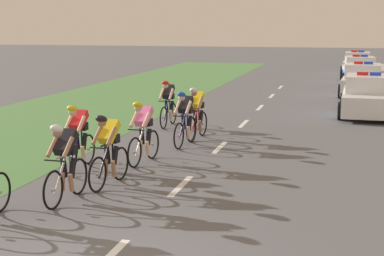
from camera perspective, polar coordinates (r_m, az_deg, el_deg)
The scene contains 13 objects.
grass_verge at distance 22.81m, azimuth -11.38°, elevation 1.47°, with size 7.00×60.00×0.01m, color #4C7F42.
lane_markings_centre at distance 18.00m, azimuth 3.97°, elevation -0.60°, with size 0.14×29.60×0.01m.
cyclist_second at distance 11.27m, azimuth -12.13°, elevation -3.15°, with size 0.42×1.72×1.56m.
cyclist_third at distance 12.20m, azimuth -8.05°, elevation -2.01°, with size 0.45×1.72×1.56m.
cyclist_fourth at distance 13.76m, azimuth -10.90°, elevation -0.73°, with size 0.42×1.72×1.56m.
cyclist_fifth at distance 14.13m, azimuth -4.72°, elevation -0.31°, with size 0.45×1.72×1.56m.
cyclist_sixth at distance 16.11m, azimuth -0.67°, elevation 1.00°, with size 0.45×1.72×1.56m.
cyclist_seventh at distance 19.20m, azimuth -2.32°, elevation 2.45°, with size 0.42×1.72×1.56m.
cyclist_eighth at distance 17.11m, azimuth 0.46°, elevation 1.53°, with size 0.45×1.72×1.56m.
police_car_nearest at distance 22.54m, azimuth 16.57°, elevation 2.89°, with size 2.09×4.44×1.59m.
police_car_second at distance 28.76m, azimuth 16.11°, elevation 4.36°, with size 2.19×4.49×1.59m.
police_car_third at distance 35.22m, azimuth 15.82°, elevation 5.34°, with size 2.14×4.47×1.59m.
police_car_furthest at distance 40.86m, azimuth 15.63°, elevation 5.94°, with size 2.13×4.47×1.59m.
Camera 1 is at (3.14, -6.33, 3.30)m, focal length 55.38 mm.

